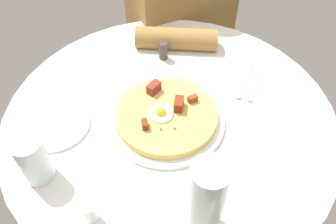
% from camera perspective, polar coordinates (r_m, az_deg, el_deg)
% --- Properties ---
extents(dining_table, '(0.89, 0.89, 0.72)m').
position_cam_1_polar(dining_table, '(1.07, 0.25, -6.28)').
color(dining_table, silver).
rests_on(dining_table, ground_plane).
extents(person_seated, '(0.46, 0.48, 1.14)m').
position_cam_1_polar(person_seated, '(1.50, 1.87, 10.56)').
color(person_seated, '#2D2D33').
rests_on(person_seated, ground_plane).
extents(pizza_plate, '(0.31, 0.31, 0.01)m').
position_cam_1_polar(pizza_plate, '(0.91, -0.29, -1.26)').
color(pizza_plate, white).
rests_on(pizza_plate, dining_table).
extents(breakfast_pizza, '(0.27, 0.27, 0.05)m').
position_cam_1_polar(breakfast_pizza, '(0.90, -0.31, -0.45)').
color(breakfast_pizza, '#D9B658').
rests_on(breakfast_pizza, pizza_plate).
extents(bread_plate, '(0.18, 0.18, 0.01)m').
position_cam_1_polar(bread_plate, '(0.95, -18.05, -2.03)').
color(bread_plate, white).
rests_on(bread_plate, dining_table).
extents(napkin, '(0.22, 0.22, 0.00)m').
position_cam_1_polar(napkin, '(1.05, 13.61, 5.07)').
color(napkin, white).
rests_on(napkin, dining_table).
extents(fork, '(0.14, 0.13, 0.00)m').
position_cam_1_polar(fork, '(1.05, 12.71, 5.52)').
color(fork, silver).
rests_on(fork, napkin).
extents(knife, '(0.14, 0.13, 0.00)m').
position_cam_1_polar(knife, '(1.04, 14.60, 4.96)').
color(knife, silver).
rests_on(knife, napkin).
extents(water_glass, '(0.07, 0.07, 0.12)m').
position_cam_1_polar(water_glass, '(0.82, -21.35, -7.37)').
color(water_glass, silver).
rests_on(water_glass, dining_table).
extents(water_bottle, '(0.07, 0.07, 0.21)m').
position_cam_1_polar(water_bottle, '(0.67, 6.33, -14.32)').
color(water_bottle, silver).
rests_on(water_bottle, dining_table).
extents(salt_shaker, '(0.03, 0.03, 0.05)m').
position_cam_1_polar(salt_shaker, '(0.76, -12.74, -15.88)').
color(salt_shaker, white).
rests_on(salt_shaker, dining_table).
extents(pepper_shaker, '(0.03, 0.03, 0.06)m').
position_cam_1_polar(pepper_shaker, '(1.08, -0.80, 10.11)').
color(pepper_shaker, '#3F3833').
rests_on(pepper_shaker, dining_table).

